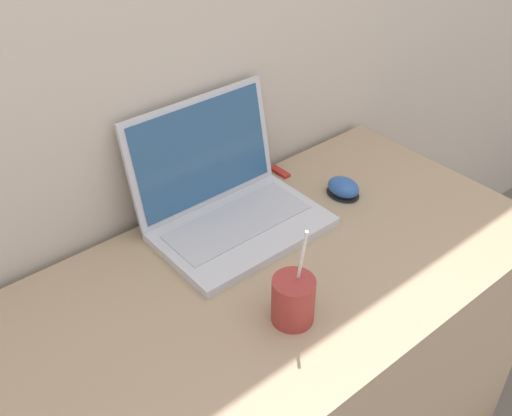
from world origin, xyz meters
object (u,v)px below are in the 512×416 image
(computer_mouse, at_px, (343,188))
(usb_stick, at_px, (280,172))
(laptop, at_px, (227,200))
(drink_cup, at_px, (293,299))

(computer_mouse, distance_m, usb_stick, 0.18)
(laptop, xyz_separation_m, drink_cup, (-0.09, -0.31, -0.01))
(laptop, relative_size, drink_cup, 1.64)
(laptop, height_order, drink_cup, laptop)
(drink_cup, distance_m, computer_mouse, 0.43)
(laptop, distance_m, drink_cup, 0.33)
(usb_stick, bearing_deg, drink_cup, -129.16)
(drink_cup, relative_size, usb_stick, 3.75)
(laptop, distance_m, computer_mouse, 0.30)
(drink_cup, height_order, computer_mouse, drink_cup)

